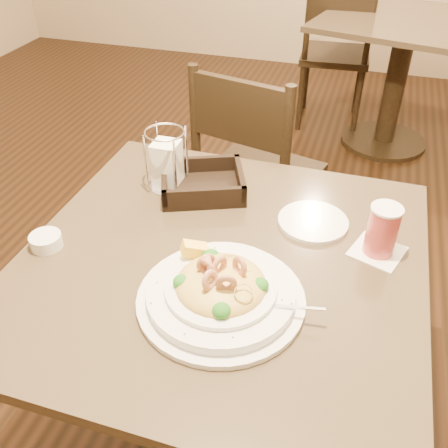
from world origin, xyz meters
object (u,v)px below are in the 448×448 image
(dining_chair_near, at_px, (254,172))
(main_table, at_px, (222,329))
(dining_chair_far, at_px, (336,50))
(napkin_caddy, at_px, (167,164))
(bread_basket, at_px, (203,185))
(butter_ramekin, at_px, (46,241))
(pasta_bowl, at_px, (221,290))
(background_table, at_px, (400,62))
(side_plate, at_px, (313,222))
(drink_glass, at_px, (382,231))

(dining_chair_near, bearing_deg, main_table, 112.07)
(dining_chair_far, xyz_separation_m, napkin_caddy, (-0.23, -2.15, 0.34))
(main_table, relative_size, bread_basket, 3.37)
(butter_ramekin, bearing_deg, dining_chair_near, 72.84)
(pasta_bowl, bearing_deg, butter_ramekin, 173.76)
(main_table, height_order, butter_ramekin, butter_ramekin)
(background_table, relative_size, side_plate, 6.22)
(dining_chair_near, height_order, napkin_caddy, napkin_caddy)
(bread_basket, height_order, napkin_caddy, napkin_caddy)
(dining_chair_near, bearing_deg, butter_ramekin, 86.32)
(main_table, bearing_deg, side_plate, 46.52)
(dining_chair_far, bearing_deg, dining_chair_near, 81.66)
(main_table, relative_size, dining_chair_far, 0.97)
(pasta_bowl, relative_size, napkin_caddy, 2.26)
(main_table, height_order, drink_glass, drink_glass)
(background_table, relative_size, dining_chair_near, 1.16)
(side_plate, xyz_separation_m, butter_ramekin, (-0.58, -0.27, 0.01))
(bread_basket, relative_size, butter_ramekin, 3.65)
(drink_glass, height_order, butter_ramekin, drink_glass)
(dining_chair_near, distance_m, pasta_bowl, 1.01)
(pasta_bowl, distance_m, butter_ramekin, 0.44)
(side_plate, bearing_deg, dining_chair_near, 115.70)
(background_table, bearing_deg, butter_ramekin, -108.91)
(pasta_bowl, bearing_deg, side_plate, 66.52)
(main_table, bearing_deg, drink_glass, 20.21)
(dining_chair_near, bearing_deg, background_table, -96.54)
(pasta_bowl, relative_size, butter_ramekin, 5.22)
(dining_chair_far, distance_m, napkin_caddy, 2.19)
(main_table, distance_m, napkin_caddy, 0.46)
(napkin_caddy, height_order, side_plate, napkin_caddy)
(dining_chair_near, height_order, bread_basket, dining_chair_near)
(drink_glass, height_order, napkin_caddy, napkin_caddy)
(dining_chair_near, xyz_separation_m, napkin_caddy, (-0.10, -0.57, 0.34))
(main_table, distance_m, drink_glass, 0.47)
(main_table, distance_m, background_table, 2.24)
(pasta_bowl, xyz_separation_m, napkin_caddy, (-0.27, 0.37, 0.04))
(bread_basket, xyz_separation_m, butter_ramekin, (-0.27, -0.33, -0.01))
(drink_glass, bearing_deg, side_plate, 158.10)
(background_table, distance_m, bread_basket, 2.05)
(dining_chair_near, relative_size, butter_ramekin, 12.68)
(dining_chair_far, relative_size, side_plate, 5.37)
(background_table, relative_size, napkin_caddy, 6.37)
(dining_chair_near, xyz_separation_m, drink_glass, (0.46, -0.69, 0.33))
(dining_chair_near, xyz_separation_m, pasta_bowl, (0.16, -0.95, 0.30))
(dining_chair_far, distance_m, butter_ramekin, 2.52)
(drink_glass, bearing_deg, bread_basket, 165.56)
(main_table, xyz_separation_m, napkin_caddy, (-0.23, 0.24, 0.32))
(background_table, relative_size, bread_basket, 4.04)
(main_table, xyz_separation_m, dining_chair_near, (-0.12, 0.81, -0.03))
(butter_ramekin, bearing_deg, napkin_caddy, 61.82)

